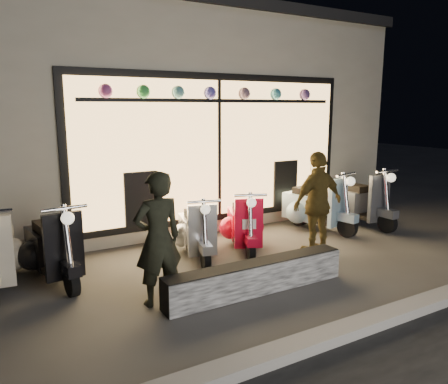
% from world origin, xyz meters
% --- Properties ---
extents(ground, '(40.00, 40.00, 0.00)m').
position_xyz_m(ground, '(0.00, 0.00, 0.00)').
color(ground, '#383533').
rests_on(ground, ground).
extents(kerb, '(40.00, 0.25, 0.12)m').
position_xyz_m(kerb, '(0.00, -2.00, 0.06)').
color(kerb, slate).
rests_on(kerb, ground).
extents(shop_building, '(10.20, 6.23, 4.20)m').
position_xyz_m(shop_building, '(0.00, 4.98, 2.10)').
color(shop_building, beige).
rests_on(shop_building, ground).
extents(graffiti_barrier, '(2.48, 0.28, 0.40)m').
position_xyz_m(graffiti_barrier, '(-0.11, -0.65, 0.20)').
color(graffiti_barrier, black).
rests_on(graffiti_barrier, ground).
extents(scooter_silver, '(0.66, 1.35, 0.96)m').
position_xyz_m(scooter_silver, '(-0.12, 1.03, 0.39)').
color(scooter_silver, black).
rests_on(scooter_silver, ground).
extents(scooter_red, '(0.79, 1.35, 0.98)m').
position_xyz_m(scooter_red, '(0.73, 0.99, 0.39)').
color(scooter_red, black).
rests_on(scooter_red, ground).
extents(scooter_black, '(0.60, 1.50, 1.07)m').
position_xyz_m(scooter_black, '(-2.24, 1.15, 0.43)').
color(scooter_black, black).
rests_on(scooter_black, ground).
extents(scooter_blue, '(0.71, 1.54, 1.10)m').
position_xyz_m(scooter_blue, '(2.46, 1.29, 0.44)').
color(scooter_blue, black).
rests_on(scooter_blue, ground).
extents(scooter_grey, '(0.50, 1.55, 1.12)m').
position_xyz_m(scooter_grey, '(3.46, 1.16, 0.45)').
color(scooter_grey, black).
rests_on(scooter_grey, ground).
extents(man, '(0.59, 0.40, 1.59)m').
position_xyz_m(man, '(-1.28, -0.34, 0.79)').
color(man, black).
rests_on(man, ground).
extents(woman, '(0.97, 0.44, 1.63)m').
position_xyz_m(woman, '(1.56, 0.13, 0.81)').
color(woman, brown).
rests_on(woman, ground).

